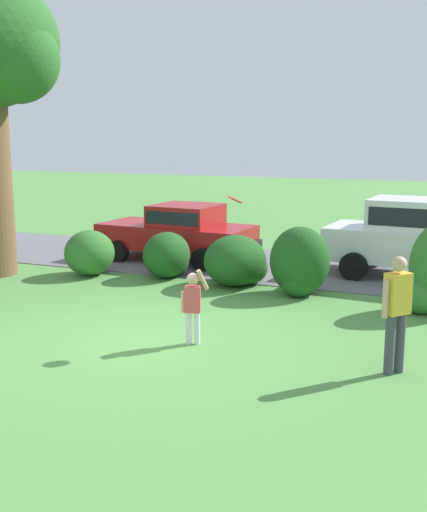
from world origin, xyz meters
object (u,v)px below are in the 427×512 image
Objects in this scene: parked_suv at (423,235)px; parked_sedan at (179,230)px; frisbee at (235,199)px; adult_onlooker at (397,308)px; child_thrower at (193,302)px.

parked_sedan is at bearing -178.63° from parked_suv.
frisbee is 0.17× the size of adult_onlooker.
frisbee is (3.65, -5.71, 1.53)m from parked_sedan.
frisbee is at bearing 49.05° from child_thrower.
child_thrower is 3.26m from adult_onlooker.
frisbee reaches higher than parked_suv.
parked_suv is 6.58m from frisbee.
parked_sedan is 3.52× the size of child_thrower.
child_thrower is (-3.20, -6.45, -0.36)m from parked_suv.
parked_sedan is 0.93× the size of parked_suv.
parked_sedan is 7.04m from child_thrower.
adult_onlooker is (6.39, -6.41, 0.13)m from parked_sedan.
adult_onlooker is at bearing -45.09° from parked_sedan.
frisbee reaches higher than child_thrower.
parked_sedan is 15.64× the size of frisbee.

